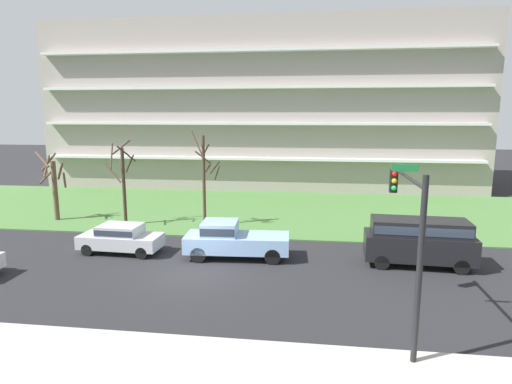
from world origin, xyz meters
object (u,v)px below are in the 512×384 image
object	(u,v)px
pickup_blue_near_left	(232,239)
sedan_silver_near_right	(121,237)
tree_left	(123,180)
van_black_center_right	(419,239)
tree_center	(205,177)
traffic_signal_mast	(408,222)
tree_far_left	(54,184)

from	to	relation	value
pickup_blue_near_left	sedan_silver_near_right	size ratio (longest dim) A/B	1.23
tree_left	sedan_silver_near_right	size ratio (longest dim) A/B	1.29
pickup_blue_near_left	sedan_silver_near_right	xyz separation A→B (m)	(-6.17, 0.01, -0.14)
van_black_center_right	sedan_silver_near_right	bearing A→B (deg)	2.93
tree_center	traffic_signal_mast	bearing A→B (deg)	-52.61
tree_center	traffic_signal_mast	size ratio (longest dim) A/B	1.10
tree_left	van_black_center_right	world-z (taller)	tree_left
tree_far_left	tree_left	xyz separation A→B (m)	(5.42, -0.72, 0.49)
van_black_center_right	tree_far_left	bearing A→B (deg)	-12.21
tree_center	van_black_center_right	bearing A→B (deg)	-25.99
tree_center	pickup_blue_near_left	size ratio (longest dim) A/B	1.16
tree_left	traffic_signal_mast	bearing A→B (deg)	-39.39
tree_left	sedan_silver_near_right	xyz separation A→B (m)	(2.28, -5.57, -2.24)
tree_far_left	sedan_silver_near_right	xyz separation A→B (m)	(7.70, -6.29, -1.75)
tree_center	pickup_blue_near_left	xyz separation A→B (m)	(2.95, -6.03, -2.36)
tree_far_left	tree_center	size ratio (longest dim) A/B	0.77
tree_center	sedan_silver_near_right	xyz separation A→B (m)	(-3.22, -6.01, -2.50)
sedan_silver_near_right	tree_left	bearing A→B (deg)	-65.51
tree_left	pickup_blue_near_left	xyz separation A→B (m)	(8.45, -5.59, -2.10)
tree_center	van_black_center_right	distance (m)	13.86
tree_far_left	traffic_signal_mast	xyz separation A→B (m)	(21.10, -13.59, 1.36)
tree_far_left	van_black_center_right	size ratio (longest dim) A/B	0.94
tree_center	tree_left	bearing A→B (deg)	-175.44
tree_center	tree_far_left	bearing A→B (deg)	178.54
tree_far_left	traffic_signal_mast	bearing A→B (deg)	-32.78
pickup_blue_near_left	traffic_signal_mast	world-z (taller)	traffic_signal_mast
tree_left	van_black_center_right	size ratio (longest dim) A/B	1.09
tree_center	traffic_signal_mast	xyz separation A→B (m)	(10.17, -13.31, 0.62)
tree_far_left	pickup_blue_near_left	xyz separation A→B (m)	(13.88, -6.31, -1.61)
tree_far_left	tree_left	distance (m)	5.49
tree_far_left	tree_center	world-z (taller)	tree_center
tree_left	traffic_signal_mast	size ratio (longest dim) A/B	0.99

